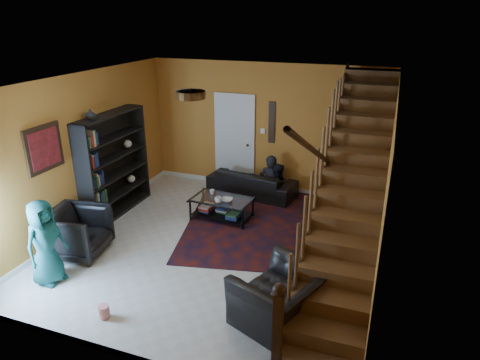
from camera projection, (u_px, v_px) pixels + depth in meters
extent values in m
plane|color=beige|center=(218.00, 246.00, 7.39)|extent=(5.50, 5.50, 0.00)
plane|color=#C2772B|center=(265.00, 129.00, 9.27)|extent=(5.20, 0.00, 5.20)
plane|color=#C2772B|center=(114.00, 255.00, 4.47)|extent=(5.20, 0.00, 5.20)
plane|color=#C2772B|center=(83.00, 153.00, 7.69)|extent=(0.00, 5.50, 5.50)
plane|color=#C2772B|center=(385.00, 191.00, 6.05)|extent=(0.00, 5.50, 5.50)
plane|color=white|center=(214.00, 81.00, 6.35)|extent=(5.50, 5.50, 0.00)
cube|color=silver|center=(264.00, 186.00, 9.76)|extent=(5.20, 0.02, 0.10)
cube|color=silver|center=(93.00, 220.00, 8.18)|extent=(0.02, 5.50, 0.10)
cube|color=#C2772B|center=(351.00, 192.00, 6.23)|extent=(0.95, 4.92, 2.83)
cube|color=black|center=(320.00, 183.00, 6.34)|extent=(0.04, 5.02, 3.02)
cylinder|color=black|center=(324.00, 154.00, 6.17)|extent=(0.07, 4.20, 2.44)
cube|color=black|center=(277.00, 337.00, 4.55)|extent=(0.10, 0.10, 1.10)
cube|color=black|center=(114.00, 164.00, 8.30)|extent=(0.35, 1.80, 2.00)
cube|color=black|center=(118.00, 193.00, 8.52)|extent=(0.35, 1.72, 0.03)
cube|color=black|center=(114.00, 157.00, 8.24)|extent=(0.35, 1.72, 0.03)
cube|color=silver|center=(235.00, 142.00, 9.61)|extent=(0.82, 0.05, 2.05)
cube|color=maroon|center=(44.00, 148.00, 6.77)|extent=(0.04, 0.74, 0.74)
cube|color=black|center=(272.00, 123.00, 9.15)|extent=(0.14, 0.03, 0.90)
cylinder|color=#3F2814|center=(191.00, 95.00, 5.68)|extent=(0.40, 0.40, 0.10)
cube|color=#47130C|center=(274.00, 219.00, 8.30)|extent=(3.92, 4.27, 0.02)
imported|color=black|center=(252.00, 183.00, 9.34)|extent=(1.99, 0.98, 0.56)
imported|color=black|center=(78.00, 232.00, 7.00)|extent=(1.01, 0.99, 0.81)
imported|color=black|center=(281.00, 297.00, 5.48)|extent=(1.32, 1.39, 0.72)
imported|color=black|center=(271.00, 186.00, 9.27)|extent=(0.52, 0.35, 1.39)
imported|color=black|center=(277.00, 190.00, 9.25)|extent=(0.64, 0.52, 1.22)
imported|color=#196060|center=(45.00, 242.00, 6.19)|extent=(0.48, 0.68, 1.31)
cube|color=black|center=(190.00, 211.00, 8.17)|extent=(0.03, 0.03, 0.42)
cube|color=black|center=(243.00, 220.00, 7.83)|extent=(0.03, 0.03, 0.42)
cube|color=black|center=(203.00, 199.00, 8.69)|extent=(0.03, 0.03, 0.42)
cube|color=black|center=(253.00, 207.00, 8.36)|extent=(0.03, 0.03, 0.42)
cube|color=black|center=(222.00, 214.00, 8.30)|extent=(1.11, 0.69, 0.02)
cube|color=silver|center=(222.00, 199.00, 8.19)|extent=(1.18, 0.75, 0.02)
imported|color=#999999|center=(218.00, 200.00, 8.00)|extent=(0.18, 0.18, 0.11)
imported|color=#999999|center=(212.00, 192.00, 8.37)|extent=(0.10, 0.10, 0.09)
imported|color=#999999|center=(227.00, 200.00, 8.07)|extent=(0.24, 0.24, 0.05)
imported|color=#999999|center=(91.00, 114.00, 7.46)|extent=(0.18, 0.18, 0.19)
cylinder|color=red|center=(104.00, 311.00, 5.62)|extent=(0.16, 0.16, 0.17)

